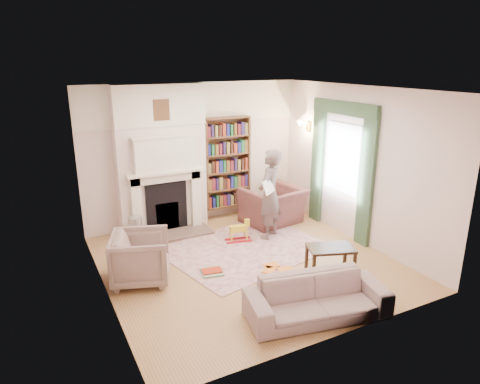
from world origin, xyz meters
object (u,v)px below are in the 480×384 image
sofa (317,298)px  man_reading (270,194)px  armchair_reading (273,206)px  bookcase (227,163)px  armchair_left (141,258)px  paraffin_heater (136,232)px  coffee_table (330,260)px  rocking_horse (238,231)px

sofa → man_reading: size_ratio=1.09×
armchair_reading → sofa: (-1.24, -3.13, -0.10)m
man_reading → bookcase: bearing=-117.5°
armchair_left → paraffin_heater: 1.33m
sofa → coffee_table: (0.90, 0.86, -0.04)m
armchair_reading → armchair_left: (-3.02, -1.15, 0.02)m
armchair_left → man_reading: bearing=-58.8°
paraffin_heater → man_reading: bearing=-17.9°
bookcase → paraffin_heater: bearing=-163.1°
armchair_left → paraffin_heater: (0.25, 1.30, -0.11)m
armchair_left → armchair_reading: bearing=-50.1°
coffee_table → paraffin_heater: paraffin_heater is taller
sofa → coffee_table: size_ratio=2.63×
sofa → coffee_table: bearing=55.2°
paraffin_heater → rocking_horse: 1.84m
armchair_left → man_reading: (2.57, 0.55, 0.46)m
bookcase → armchair_left: bearing=-140.5°
sofa → rocking_horse: bearing=97.6°
bookcase → sofa: size_ratio=1.01×
coffee_table → paraffin_heater: bearing=155.0°
armchair_left → sofa: bearing=-118.9°
armchair_left → man_reading: size_ratio=0.50×
coffee_table → rocking_horse: 1.88m
bookcase → rocking_horse: 1.68m
armchair_reading → rocking_horse: size_ratio=2.34×
sofa → rocking_horse: (0.18, 2.60, -0.06)m
armchair_left → rocking_horse: (1.96, 0.63, -0.17)m
armchair_reading → paraffin_heater: size_ratio=2.06×
coffee_table → paraffin_heater: 3.43m
rocking_horse → sofa: bearing=-82.0°
armchair_reading → sofa: armchair_reading is taller
armchair_left → sofa: 2.66m
paraffin_heater → rocking_horse: size_ratio=1.14×
bookcase → man_reading: 1.44m
coffee_table → armchair_left: bearing=177.2°
armchair_reading → armchair_left: size_ratio=1.34×
man_reading → paraffin_heater: man_reading is taller
man_reading → coffee_table: size_ratio=2.42×
armchair_reading → rocking_horse: armchair_reading is taller
rocking_horse → armchair_reading: bearing=38.4°
armchair_reading → rocking_horse: (-1.06, -0.53, -0.16)m
coffee_table → sofa: bearing=-116.6°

